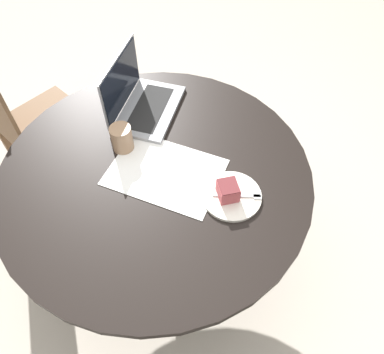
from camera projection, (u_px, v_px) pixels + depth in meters
ground_plane at (166, 258)px, 2.02m from camera, size 12.00×12.00×0.00m
dining_table at (157, 193)px, 1.53m from camera, size 1.19×1.19×0.77m
chair at (31, 123)px, 1.96m from camera, size 0.59×0.59×0.96m
paper_document at (165, 172)px, 1.41m from camera, size 0.49×0.42×0.00m
plate at (232, 196)px, 1.34m from camera, size 0.21×0.21×0.01m
cake_slice at (228, 190)px, 1.30m from camera, size 0.08×0.09×0.06m
fork at (242, 196)px, 1.33m from camera, size 0.17×0.03×0.00m
coffee_glass at (122, 138)px, 1.44m from camera, size 0.08×0.08×0.11m
laptop at (142, 102)px, 1.58m from camera, size 0.31×0.40×0.24m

